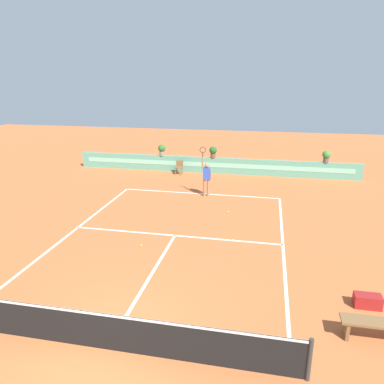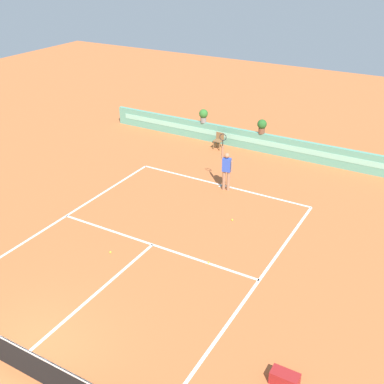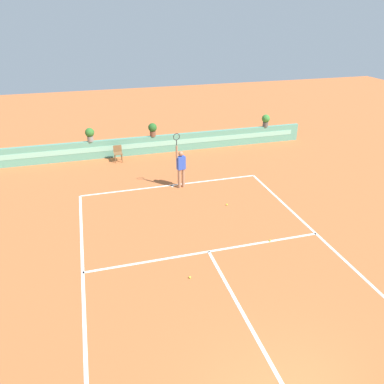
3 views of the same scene
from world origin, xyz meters
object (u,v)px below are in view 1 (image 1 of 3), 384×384
object	(u,v)px
ball_kid_chair	(179,167)
potted_plant_centre	(213,151)
tennis_ball_by_sideline	(228,212)
gear_bag	(367,301)
tennis_ball_mid_court	(233,240)
potted_plant_far_right	(326,156)
tennis_player	(206,176)
tennis_ball_near_baseline	(141,245)
bench_courtside	(376,326)
potted_plant_left	(162,149)

from	to	relation	value
ball_kid_chair	potted_plant_centre	distance (m)	2.36
tennis_ball_by_sideline	gear_bag	bearing A→B (deg)	-55.17
tennis_ball_mid_court	potted_plant_far_right	size ratio (longest dim) A/B	0.09
potted_plant_centre	tennis_player	bearing A→B (deg)	-85.50
tennis_player	tennis_ball_by_sideline	size ratio (longest dim) A/B	38.01
gear_bag	tennis_ball_near_baseline	distance (m)	7.56
ball_kid_chair	potted_plant_centre	size ratio (longest dim) A/B	1.17
bench_courtside	potted_plant_centre	bearing A→B (deg)	112.29
tennis_ball_by_sideline	potted_plant_far_right	xyz separation A→B (m)	(5.07, 7.05, 1.38)
tennis_ball_by_sideline	tennis_player	bearing A→B (deg)	121.87
tennis_player	gear_bag	bearing A→B (deg)	-55.92
gear_bag	ball_kid_chair	bearing A→B (deg)	123.01
bench_courtside	tennis_player	distance (m)	11.53
tennis_ball_mid_court	tennis_ball_by_sideline	xyz separation A→B (m)	(-0.51, 2.94, 0.00)
potted_plant_centre	bench_courtside	bearing A→B (deg)	-67.71
tennis_ball_mid_court	potted_plant_centre	size ratio (longest dim) A/B	0.09
tennis_ball_near_baseline	tennis_ball_mid_court	distance (m)	3.45
gear_bag	tennis_player	bearing A→B (deg)	124.08
tennis_ball_near_baseline	potted_plant_centre	world-z (taller)	potted_plant_centre
ball_kid_chair	tennis_ball_near_baseline	bearing A→B (deg)	-84.12
tennis_ball_mid_court	gear_bag	bearing A→B (deg)	-41.32
tennis_player	potted_plant_far_right	size ratio (longest dim) A/B	3.57
ball_kid_chair	tennis_ball_mid_court	world-z (taller)	ball_kid_chair
tennis_player	potted_plant_left	xyz separation A→B (m)	(-3.75, 4.82, 0.36)
tennis_ball_near_baseline	potted_plant_centre	xyz separation A→B (m)	(0.97, 11.15, 1.38)
gear_bag	tennis_ball_near_baseline	world-z (taller)	gear_bag
potted_plant_left	gear_bag	bearing A→B (deg)	-54.52
ball_kid_chair	gear_bag	bearing A→B (deg)	-56.99
tennis_player	potted_plant_left	size ratio (longest dim) A/B	3.57
tennis_ball_by_sideline	potted_plant_centre	world-z (taller)	potted_plant_centre
tennis_ball_by_sideline	potted_plant_centre	bearing A→B (deg)	104.06
tennis_ball_by_sideline	potted_plant_left	xyz separation A→B (m)	(-5.13, 7.05, 1.38)
bench_courtside	tennis_ball_by_sideline	size ratio (longest dim) A/B	23.53
tennis_player	potted_plant_far_right	distance (m)	8.07
ball_kid_chair	gear_bag	xyz separation A→B (m)	(8.27, -12.73, -0.30)
tennis_player	tennis_ball_near_baseline	bearing A→B (deg)	-102.05
tennis_player	tennis_ball_by_sideline	xyz separation A→B (m)	(1.39, -2.23, -1.02)
tennis_ball_by_sideline	potted_plant_left	bearing A→B (deg)	126.06
bench_courtside	ball_kid_chair	bearing A→B (deg)	119.95
tennis_ball_by_sideline	bench_courtside	bearing A→B (deg)	-60.98
bench_courtside	tennis_ball_near_baseline	bearing A→B (deg)	152.50
tennis_player	tennis_ball_near_baseline	xyz separation A→B (m)	(-1.35, -6.33, -1.02)
tennis_ball_by_sideline	potted_plant_far_right	size ratio (longest dim) A/B	0.09
potted_plant_left	potted_plant_centre	bearing A→B (deg)	0.00
potted_plant_centre	potted_plant_far_right	size ratio (longest dim) A/B	1.00
gear_bag	tennis_ball_by_sideline	world-z (taller)	gear_bag
bench_courtside	potted_plant_left	distance (m)	17.61
ball_kid_chair	potted_plant_left	size ratio (longest dim) A/B	1.17
ball_kid_chair	potted_plant_left	xyz separation A→B (m)	(-1.33, 0.73, 0.93)
bench_courtside	gear_bag	world-z (taller)	bench_courtside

